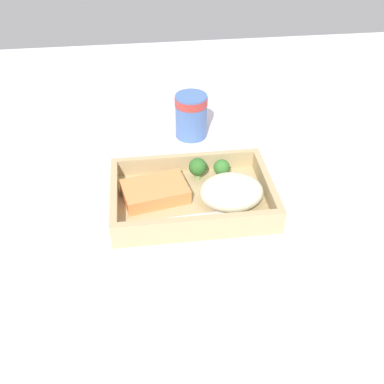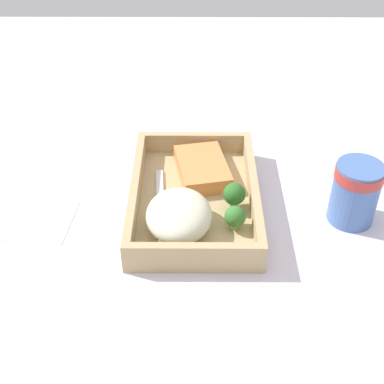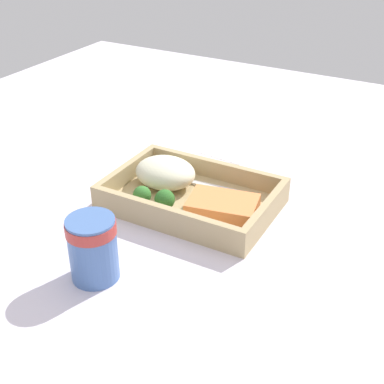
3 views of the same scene
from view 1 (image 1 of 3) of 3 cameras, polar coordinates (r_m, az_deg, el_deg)
The scene contains 10 objects.
ground_plane at distance 80.82cm, azimuth 0.00°, elevation -2.05°, with size 160.00×160.00×2.00cm, color silver.
takeout_tray at distance 79.79cm, azimuth 0.00°, elevation -1.18°, with size 28.07×18.98×1.20cm, color tan.
tray_rim at distance 78.34cm, azimuth 0.00°, elevation 0.11°, with size 28.07×18.98×3.37cm.
salmon_fillet at distance 79.22cm, azimuth -4.72°, elevation 0.07°, with size 11.11×7.46×2.54cm, color #EB8749.
mashed_potatoes at distance 77.10cm, azimuth 5.04°, elevation 0.01°, with size 10.99×9.27×5.08cm, color beige.
broccoli_floret_1 at distance 83.50cm, azimuth 3.79°, elevation 3.08°, with size 3.06×3.06×3.66cm.
broccoli_floret_2 at distance 82.69cm, azimuth 0.73°, elevation 3.15°, with size 3.34×3.34×4.27cm.
fork at distance 75.66cm, azimuth 1.92°, elevation -3.03°, with size 15.87×2.70×0.44cm.
paper_cup at distance 96.44cm, azimuth -0.11°, elevation 9.91°, with size 6.91×6.91×9.52cm.
receipt_slip at distance 63.26cm, azimuth 6.04°, elevation -16.33°, with size 9.69×15.37×0.24cm, color white.
Camera 1 is at (-7.71, -60.77, 51.73)cm, focal length 42.00 mm.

